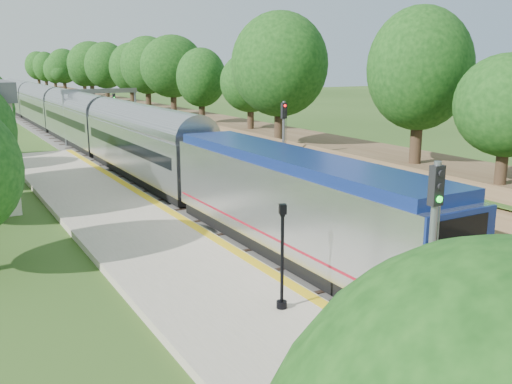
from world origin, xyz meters
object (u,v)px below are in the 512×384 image
lamppost_far (282,263)px  train (78,124)px  signal_farside (284,139)px  signal_platform (432,249)px  lamppost_mid (457,339)px  signal_gantry (100,101)px

lamppost_far → train: bearing=85.4°
signal_farside → signal_platform: bearing=-112.7°
signal_platform → signal_farside: signal_platform is taller
lamppost_mid → lamppost_far: size_ratio=1.18×
signal_platform → signal_farside: size_ratio=0.96×
lamppost_far → signal_platform: 6.42m
signal_gantry → lamppost_mid: 55.88m
train → signal_farside: size_ratio=16.60×
lamppost_mid → signal_platform: (0.60, 1.57, 1.79)m
lamppost_mid → lamppost_far: (-0.37, 7.56, -0.31)m
lamppost_mid → lamppost_far: 7.57m
train → lamppost_mid: bearing=-93.6°
signal_farside → lamppost_far: bearing=-122.6°
train → signal_farside: (6.20, -32.60, 1.66)m
signal_gantry → lamppost_far: bearing=-97.5°
train → lamppost_mid: 56.02m
signal_gantry → lamppost_far: size_ratio=2.14×
signal_gantry → train: (-2.47, 0.40, -2.38)m
lamppost_mid → train: bearing=86.4°
lamppost_mid → signal_farside: (9.70, 23.31, 1.65)m
lamppost_mid → signal_farside: size_ratio=0.71×
lamppost_mid → signal_platform: size_ratio=0.74×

